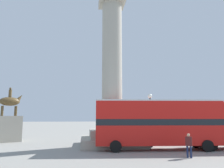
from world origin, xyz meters
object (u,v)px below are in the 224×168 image
(equestrian_statue, at_px, (8,124))
(pedestrian_near_lamp, at_px, (189,144))
(bus_a, at_px, (158,122))
(monument_column, at_px, (112,88))
(street_lamp, at_px, (150,116))

(equestrian_statue, height_order, pedestrian_near_lamp, equestrian_statue)
(pedestrian_near_lamp, bearing_deg, bus_a, 136.14)
(bus_a, xyz_separation_m, pedestrian_near_lamp, (0.99, -3.90, -1.48))
(monument_column, bearing_deg, equestrian_statue, 158.13)
(bus_a, height_order, equestrian_statue, equestrian_statue)
(bus_a, xyz_separation_m, street_lamp, (-0.15, 1.72, 0.60))
(equestrian_statue, xyz_separation_m, pedestrian_near_lamp, (16.68, -12.15, -1.06))
(street_lamp, height_order, pedestrian_near_lamp, street_lamp)
(monument_column, distance_m, street_lamp, 4.97)
(monument_column, bearing_deg, street_lamp, -25.60)
(street_lamp, xyz_separation_m, pedestrian_near_lamp, (1.13, -5.62, -2.08))
(monument_column, relative_size, bus_a, 1.53)
(street_lamp, bearing_deg, monument_column, 154.40)
(equestrian_statue, relative_size, street_lamp, 1.24)
(pedestrian_near_lamp, bearing_deg, street_lamp, 133.34)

